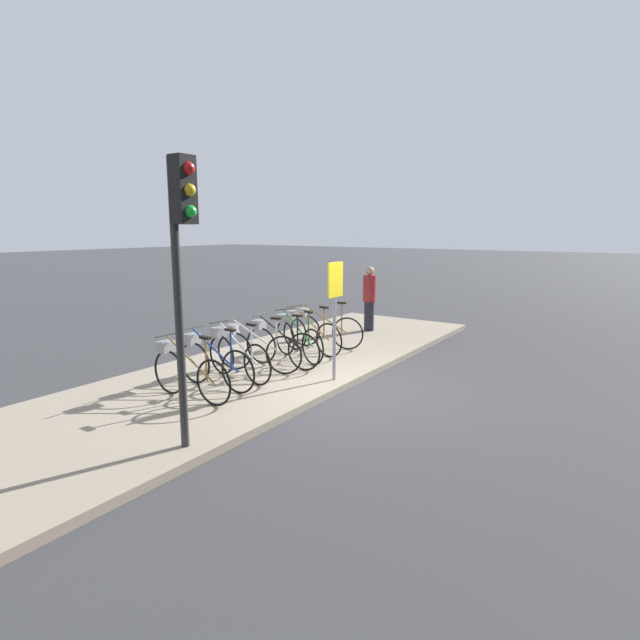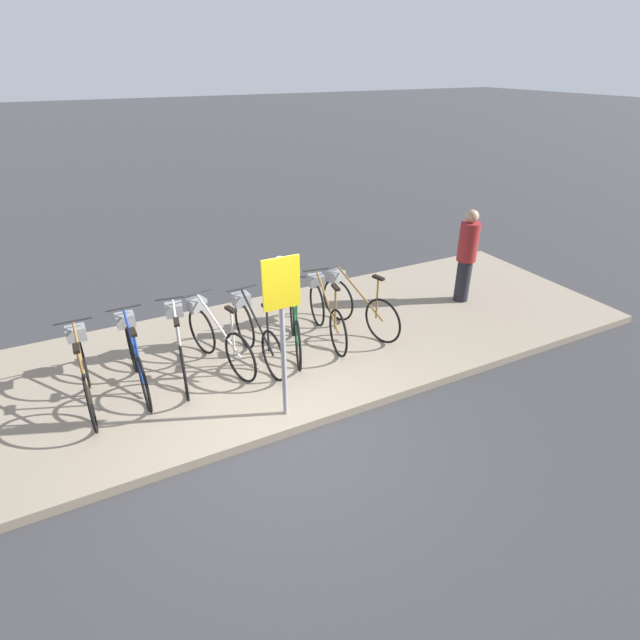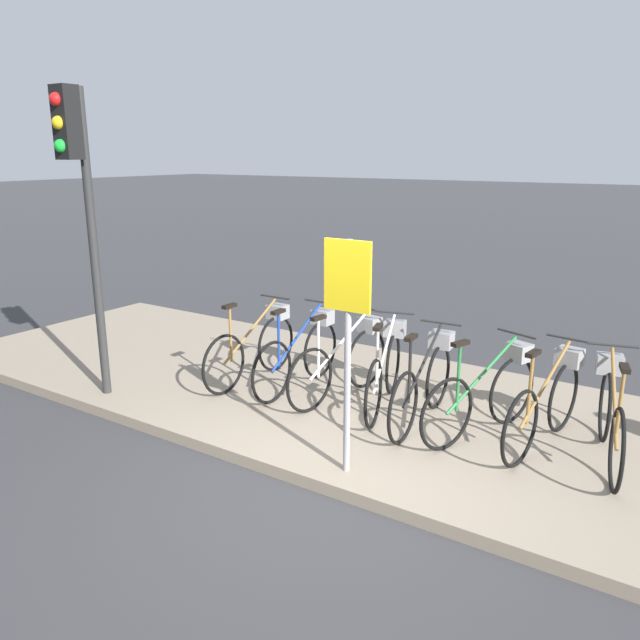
% 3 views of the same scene
% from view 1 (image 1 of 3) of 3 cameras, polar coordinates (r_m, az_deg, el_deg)
% --- Properties ---
extents(ground_plane, '(120.00, 120.00, 0.00)m').
position_cam_1_polar(ground_plane, '(8.75, 2.91, -8.05)').
color(ground_plane, '#38383A').
extents(sidewalk, '(13.01, 3.69, 0.12)m').
position_cam_1_polar(sidewalk, '(9.76, -6.45, -5.76)').
color(sidewalk, gray).
rests_on(sidewalk, ground_plane).
extents(parked_bicycle_0, '(0.46, 1.73, 1.06)m').
position_cam_1_polar(parked_bicycle_0, '(8.12, -15.01, -5.60)').
color(parked_bicycle_0, black).
rests_on(parked_bicycle_0, sidewalk).
extents(parked_bicycle_1, '(0.46, 1.73, 1.06)m').
position_cam_1_polar(parked_bicycle_1, '(8.59, -12.28, -4.59)').
color(parked_bicycle_1, black).
rests_on(parked_bicycle_1, sidewalk).
extents(parked_bicycle_2, '(0.46, 1.72, 1.06)m').
position_cam_1_polar(parked_bicycle_2, '(9.01, -9.64, -3.80)').
color(parked_bicycle_2, black).
rests_on(parked_bicycle_2, sidewalk).
extents(parked_bicycle_3, '(0.61, 1.68, 1.06)m').
position_cam_1_polar(parked_bicycle_3, '(9.40, -7.52, -3.15)').
color(parked_bicycle_3, black).
rests_on(parked_bicycle_3, sidewalk).
extents(parked_bicycle_4, '(0.46, 1.73, 1.06)m').
position_cam_1_polar(parked_bicycle_4, '(9.71, -4.82, -2.66)').
color(parked_bicycle_4, black).
rests_on(parked_bicycle_4, sidewalk).
extents(parked_bicycle_5, '(0.70, 1.65, 1.06)m').
position_cam_1_polar(parked_bicycle_5, '(10.24, -2.78, -1.95)').
color(parked_bicycle_5, black).
rests_on(parked_bicycle_5, sidewalk).
extents(parked_bicycle_6, '(0.46, 1.72, 1.06)m').
position_cam_1_polar(parked_bicycle_6, '(10.74, -1.35, -1.36)').
color(parked_bicycle_6, black).
rests_on(parked_bicycle_6, sidewalk).
extents(parked_bicycle_7, '(0.58, 1.69, 1.06)m').
position_cam_1_polar(parked_bicycle_7, '(11.20, 0.26, -0.87)').
color(parked_bicycle_7, black).
rests_on(parked_bicycle_7, sidewalk).
extents(pedestrian, '(0.34, 0.34, 1.68)m').
position_cam_1_polar(pedestrian, '(13.09, 5.66, 2.60)').
color(pedestrian, '#23232D').
rests_on(pedestrian, sidewalk).
extents(traffic_light, '(0.24, 0.40, 3.44)m').
position_cam_1_polar(traffic_light, '(5.94, -15.53, 8.41)').
color(traffic_light, '#2D2D2D').
rests_on(traffic_light, sidewalk).
extents(sign_post, '(0.44, 0.07, 2.08)m').
position_cam_1_polar(sign_post, '(8.63, 1.72, 2.24)').
color(sign_post, '#99999E').
rests_on(sign_post, sidewalk).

